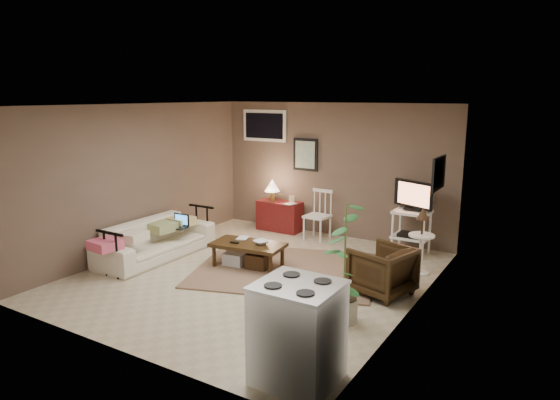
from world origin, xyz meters
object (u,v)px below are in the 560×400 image
Objects in this scene: spindle_chair at (318,216)px; side_table at (422,233)px; stove at (298,333)px; sofa at (156,233)px; armchair at (382,268)px; coffee_table at (248,253)px; tv_stand at (412,216)px; red_console at (279,213)px; potted_plant at (345,259)px.

spindle_chair is 0.90× the size of side_table.
stove is (-0.16, -3.30, -0.14)m from side_table.
sofa is 2.86× the size of armchair.
tv_stand is (1.87, 1.91, 0.41)m from coffee_table.
side_table reaches higher than red_console.
stove is at bearing -86.78° from tv_stand.
stove is (0.14, -1.31, -0.29)m from potted_plant.
side_table is 3.31m from stove.
coffee_table is 1.16× the size of side_table.
stove is at bearing -65.10° from spindle_chair.
side_table reaches higher than stove.
side_table reaches higher than spindle_chair.
tv_stand is 1.29× the size of stove.
potted_plant is at bearing -99.18° from sofa.
armchair is at bearing -82.98° from sofa.
red_console is 2.59m from tv_stand.
potted_plant is at bearing 95.92° from stove.
sofa is 2.14× the size of stove.
spindle_chair is 2.60m from armchair.
red_console is 0.81× the size of tv_stand.
coffee_table is 0.57× the size of sofa.
stove is (0.23, -4.13, -0.17)m from tv_stand.
potted_plant is 1.51× the size of stove.
red_console is 3.13m from side_table.
sofa is at bearing -159.28° from side_table.
stove reaches higher than coffee_table.
tv_stand is 0.92m from side_table.
spindle_chair reaches higher than armchair.
sofa reaches higher than armchair.
red_console is at bearing 171.59° from spindle_chair.
armchair is 0.75× the size of stove.
sofa is at bearing 152.73° from stove.
coffee_table is 1.93m from spindle_chair.
red_console is 1.39× the size of armchair.
side_table is 1.04× the size of stove.
sofa is 4.08m from stove.
sofa is 1.42× the size of potted_plant.
spindle_chair is at bearing -179.87° from tv_stand.
red_console reaches higher than armchair.
stove reaches higher than spindle_chair.
side_table is at bearing -69.28° from sofa.
potted_plant reaches higher than spindle_chair.
side_table is at bearing -175.81° from armchair.
armchair is at bearing -102.13° from side_table.
stove is at bearing -92.82° from side_table.
stove is (1.92, -4.13, 0.05)m from spindle_chair.
tv_stand reaches higher than sofa.
tv_stand is (2.57, -0.13, 0.30)m from red_console.
sofa is 2.05× the size of side_table.
spindle_chair reaches higher than coffee_table.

